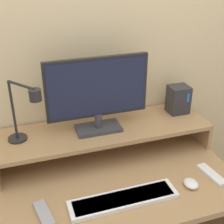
# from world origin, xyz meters

# --- Properties ---
(wall_back) EXTENTS (6.00, 0.05, 2.50)m
(wall_back) POSITION_xyz_m (0.00, 0.76, 1.25)
(wall_back) COLOR beige
(wall_back) RESTS_ON ground_plane
(desk) EXTENTS (1.09, 0.72, 0.75)m
(desk) POSITION_xyz_m (0.00, 0.36, 0.52)
(desk) COLOR #A87F51
(desk) RESTS_ON ground_plane
(monitor_shelf) EXTENTS (1.09, 0.32, 0.14)m
(monitor_shelf) POSITION_xyz_m (0.00, 0.56, 0.88)
(monitor_shelf) COLOR #A87F51
(monitor_shelf) RESTS_ON desk
(monitor) EXTENTS (0.50, 0.12, 0.38)m
(monitor) POSITION_xyz_m (-0.03, 0.56, 1.10)
(monitor) COLOR #38383D
(monitor) RESTS_ON monitor_shelf
(desk_lamp) EXTENTS (0.17, 0.20, 0.30)m
(desk_lamp) POSITION_xyz_m (-0.38, 0.53, 1.07)
(desk_lamp) COLOR black
(desk_lamp) RESTS_ON monitor_shelf
(router_dock) EXTENTS (0.11, 0.10, 0.15)m
(router_dock) POSITION_xyz_m (0.44, 0.61, 0.97)
(router_dock) COLOR #28282D
(router_dock) RESTS_ON monitor_shelf
(keyboard) EXTENTS (0.47, 0.11, 0.02)m
(keyboard) POSITION_xyz_m (-0.03, 0.18, 0.76)
(keyboard) COLOR white
(keyboard) RESTS_ON desk
(mouse) EXTENTS (0.06, 0.08, 0.03)m
(mouse) POSITION_xyz_m (0.29, 0.18, 0.77)
(mouse) COLOR white
(mouse) RESTS_ON desk
(remote_control) EXTENTS (0.08, 0.16, 0.02)m
(remote_control) POSITION_xyz_m (-0.36, 0.21, 0.76)
(remote_control) COLOR #99999E
(remote_control) RESTS_ON desk
(remote_secondary) EXTENTS (0.07, 0.17, 0.02)m
(remote_secondary) POSITION_xyz_m (0.42, 0.21, 0.76)
(remote_secondary) COLOR white
(remote_secondary) RESTS_ON desk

